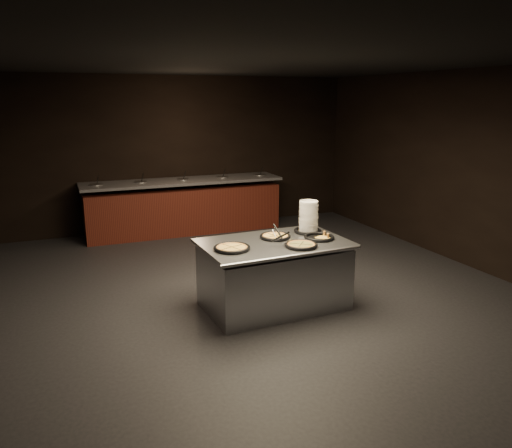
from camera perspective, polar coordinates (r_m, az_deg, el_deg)
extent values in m
cube|color=black|center=(6.39, -0.19, -8.64)|extent=(7.00, 8.00, 0.01)
cube|color=black|center=(5.91, -0.21, 18.39)|extent=(7.00, 8.00, 0.01)
cube|color=black|center=(9.77, -9.07, 7.97)|extent=(7.00, 0.01, 2.90)
cube|color=black|center=(7.96, 24.04, 5.57)|extent=(0.01, 8.00, 2.90)
cube|color=#592115|center=(9.52, -8.24, 1.61)|extent=(3.60, 0.75, 0.85)
cube|color=#56575B|center=(9.42, -8.35, 4.86)|extent=(3.70, 0.83, 0.05)
cube|color=#3D150D|center=(9.61, -8.16, -0.65)|extent=(3.60, 0.69, 0.08)
cylinder|color=#B9BCC1|center=(9.18, -17.80, 4.13)|extent=(0.22, 0.22, 0.08)
cylinder|color=#547C31|center=(9.18, -17.81, 4.28)|extent=(0.19, 0.19, 0.02)
cylinder|color=black|center=(9.15, -17.65, 4.80)|extent=(0.04, 0.10, 0.19)
cylinder|color=#B9BCC1|center=(9.27, -13.02, 4.53)|extent=(0.22, 0.22, 0.08)
cylinder|color=#547C31|center=(9.27, -13.03, 4.68)|extent=(0.19, 0.19, 0.02)
cylinder|color=black|center=(9.24, -12.85, 5.20)|extent=(0.04, 0.10, 0.19)
cylinder|color=#B9BCC1|center=(9.42, -8.36, 4.89)|extent=(0.22, 0.22, 0.08)
cylinder|color=#547C31|center=(9.42, -8.36, 5.04)|extent=(0.19, 0.19, 0.02)
cylinder|color=black|center=(9.39, -8.17, 5.55)|extent=(0.04, 0.10, 0.19)
cylinder|color=#B9BCC1|center=(9.63, -3.86, 5.20)|extent=(0.22, 0.22, 0.08)
cylinder|color=#547C31|center=(9.63, -3.86, 5.35)|extent=(0.19, 0.19, 0.02)
cylinder|color=black|center=(9.60, -3.66, 5.85)|extent=(0.04, 0.10, 0.19)
cylinder|color=#B9BCC1|center=(9.90, 0.42, 5.48)|extent=(0.22, 0.22, 0.08)
cylinder|color=#547C31|center=(9.89, 0.42, 5.62)|extent=(0.19, 0.19, 0.02)
cylinder|color=black|center=(9.87, 0.63, 6.10)|extent=(0.04, 0.10, 0.19)
cube|color=#B9BCC1|center=(6.06, 2.04, -6.13)|extent=(1.68, 1.07, 0.74)
cube|color=#B9BCC1|center=(5.93, 2.08, -2.22)|extent=(1.76, 1.15, 0.04)
cylinder|color=#B9BCC1|center=(5.46, 4.40, -3.69)|extent=(1.72, 0.12, 0.04)
cylinder|color=white|center=(6.34, 6.03, 0.84)|extent=(0.24, 0.24, 0.40)
cylinder|color=black|center=(5.62, -2.78, -2.88)|extent=(0.39, 0.39, 0.01)
torus|color=black|center=(5.61, -2.78, -2.72)|extent=(0.42, 0.42, 0.04)
torus|color=#9D5F28|center=(5.61, -2.78, -2.70)|extent=(0.35, 0.35, 0.03)
cylinder|color=#F5D559|center=(5.61, -2.78, -2.72)|extent=(0.31, 0.31, 0.02)
cube|color=black|center=(5.61, -2.78, -2.63)|extent=(0.12, 0.29, 0.00)
cube|color=black|center=(5.61, -2.78, -2.63)|extent=(0.29, 0.12, 0.00)
cylinder|color=black|center=(6.08, 2.21, -1.54)|extent=(0.35, 0.35, 0.01)
torus|color=black|center=(6.08, 2.21, -1.40)|extent=(0.38, 0.38, 0.04)
torus|color=#9D5F28|center=(6.08, 2.21, -1.38)|extent=(0.32, 0.32, 0.03)
cylinder|color=#F5D559|center=(6.08, 2.21, -1.40)|extent=(0.27, 0.27, 0.02)
cube|color=black|center=(6.07, 2.21, -1.32)|extent=(0.10, 0.26, 0.00)
cube|color=black|center=(6.07, 2.21, -1.32)|extent=(0.26, 0.10, 0.00)
cylinder|color=black|center=(6.37, 5.90, -0.88)|extent=(0.32, 0.32, 0.01)
torus|color=black|center=(6.37, 5.90, -0.74)|extent=(0.35, 0.35, 0.04)
cylinder|color=black|center=(5.75, 5.18, -2.53)|extent=(0.36, 0.36, 0.01)
torus|color=black|center=(5.74, 5.18, -2.38)|extent=(0.38, 0.38, 0.04)
torus|color=#9D5F28|center=(5.74, 5.18, -2.36)|extent=(0.32, 0.32, 0.03)
cylinder|color=#AD8645|center=(5.74, 5.18, -2.38)|extent=(0.28, 0.28, 0.02)
cube|color=black|center=(5.74, 5.18, -2.29)|extent=(0.18, 0.22, 0.00)
cube|color=black|center=(5.74, 5.18, -2.29)|extent=(0.22, 0.18, 0.00)
cylinder|color=black|center=(6.09, 7.22, -1.63)|extent=(0.34, 0.34, 0.01)
torus|color=black|center=(6.08, 7.22, -1.49)|extent=(0.37, 0.37, 0.04)
cube|color=#B9BCC1|center=(6.14, 1.71, -1.24)|extent=(0.11, 0.13, 0.00)
cylinder|color=black|center=(5.96, 2.51, -0.82)|extent=(0.03, 0.23, 0.14)
cylinder|color=#B9BCC1|center=(6.05, 2.10, -1.13)|extent=(0.02, 0.12, 0.09)
cube|color=#B9BCC1|center=(5.76, 4.50, -2.30)|extent=(0.15, 0.14, 0.00)
cylinder|color=black|center=(5.73, 2.79, -1.47)|extent=(0.20, 0.12, 0.14)
cylinder|color=#B9BCC1|center=(5.75, 3.65, -1.99)|extent=(0.11, 0.06, 0.09)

